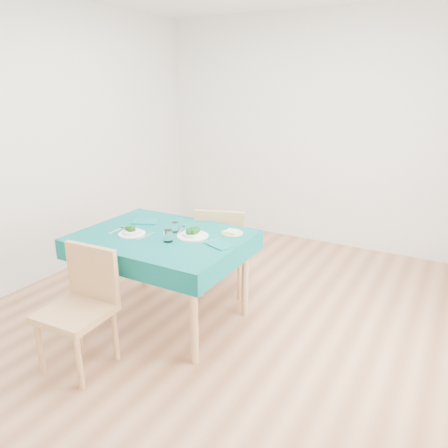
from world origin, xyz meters
The scene contains 16 objects.
room_shell centered at (0.00, 0.00, 1.35)m, with size 4.02×4.52×2.73m.
table centered at (-0.43, -0.24, 0.38)m, with size 1.32×1.00×0.76m, color #075552.
chair_near centered at (-0.56, -1.07, 0.54)m, with size 0.43×0.48×1.09m, color tan.
chair_far centered at (-0.28, 0.49, 0.56)m, with size 0.45×0.49×1.11m, color tan.
bowl_near centered at (-0.65, -0.36, 0.79)m, with size 0.22×0.22×0.07m, color white, non-canonical shape.
bowl_far centered at (-0.19, -0.16, 0.80)m, with size 0.25×0.25×0.08m, color white, non-canonical shape.
fork_near centered at (-0.82, -0.35, 0.76)m, with size 0.02×0.18×0.00m, color silver.
knife_near centered at (-0.52, -0.34, 0.76)m, with size 0.02×0.21×0.00m, color silver.
fork_far centered at (-0.37, -0.07, 0.76)m, with size 0.02×0.18×0.00m, color silver.
knife_far centered at (-0.03, -0.17, 0.76)m, with size 0.02×0.21×0.00m, color silver.
napkin_near centered at (-0.76, -0.06, 0.76)m, with size 0.22×0.15×0.01m, color #0B5E5A.
napkin_far centered at (0.09, -0.22, 0.76)m, with size 0.19×0.14×0.01m, color #0B5E5A.
tumbler_center centered at (-0.39, -0.13, 0.80)m, with size 0.06×0.06×0.08m, color white.
tumbler_side centered at (-0.30, -0.34, 0.80)m, with size 0.07×0.07×0.09m, color white.
side_plate centered at (0.04, 0.06, 0.76)m, with size 0.18×0.18×0.01m, color #A0BC5B.
bread_slice centered at (0.04, 0.06, 0.77)m, with size 0.10×0.10×0.02m, color beige.
Camera 1 is at (1.62, -2.86, 1.93)m, focal length 35.00 mm.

